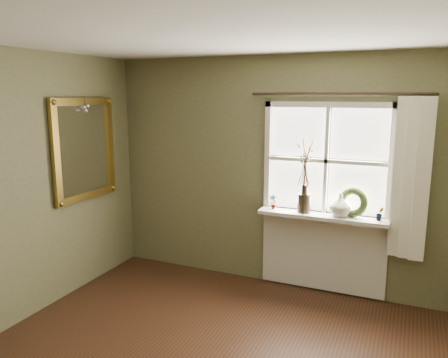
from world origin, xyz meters
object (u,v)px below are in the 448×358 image
cream_vase (340,205)px  gilt_mirror (84,149)px  dark_jug (304,203)px  wreath (353,205)px

cream_vase → gilt_mirror: size_ratio=0.21×
dark_jug → gilt_mirror: gilt_mirror is taller
dark_jug → gilt_mirror: bearing=-162.3°
wreath → gilt_mirror: gilt_mirror is taller
wreath → gilt_mirror: bearing=-151.1°
dark_jug → wreath: 0.50m
dark_jug → wreath: wreath is taller
cream_vase → wreath: bearing=18.3°
gilt_mirror → wreath: bearing=15.4°
dark_jug → cream_vase: 0.38m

